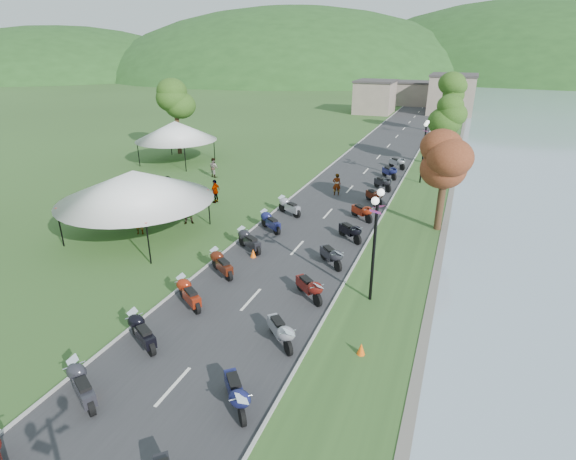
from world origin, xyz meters
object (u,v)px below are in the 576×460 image
(pedestrian_b, at_px, (214,177))
(pedestrian_c, at_px, (170,200))
(vendor_tent_main, at_px, (137,203))
(pedestrian_a, at_px, (141,234))

(pedestrian_b, relative_size, pedestrian_c, 0.93)
(vendor_tent_main, bearing_deg, pedestrian_c, 110.45)
(pedestrian_a, distance_m, pedestrian_b, 13.04)
(vendor_tent_main, distance_m, pedestrian_a, 2.00)
(vendor_tent_main, relative_size, pedestrian_b, 3.60)
(pedestrian_a, height_order, pedestrian_c, pedestrian_c)
(pedestrian_c, bearing_deg, pedestrian_a, -15.27)
(pedestrian_c, bearing_deg, pedestrian_b, 145.96)
(pedestrian_a, bearing_deg, pedestrian_b, 80.01)
(vendor_tent_main, relative_size, pedestrian_a, 3.82)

